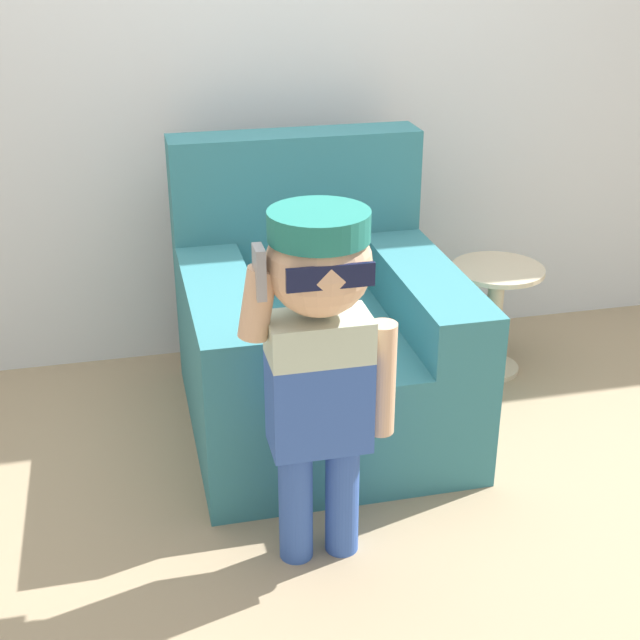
# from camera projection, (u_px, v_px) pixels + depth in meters

# --- Properties ---
(ground_plane) EXTENTS (10.00, 10.00, 0.00)m
(ground_plane) POSITION_uv_depth(u_px,v_px,m) (298.00, 442.00, 3.11)
(ground_plane) COLOR #998466
(wall_back) EXTENTS (10.00, 0.05, 2.60)m
(wall_back) POSITION_uv_depth(u_px,v_px,m) (249.00, 26.00, 3.28)
(wall_back) COLOR silver
(wall_back) RESTS_ON ground_plane
(armchair) EXTENTS (0.91, 1.00, 0.97)m
(armchair) POSITION_uv_depth(u_px,v_px,m) (317.00, 336.00, 3.14)
(armchair) COLOR teal
(armchair) RESTS_ON ground_plane
(person_child) EXTENTS (0.42, 0.32, 1.03)m
(person_child) POSITION_uv_depth(u_px,v_px,m) (320.00, 338.00, 2.30)
(person_child) COLOR #3356AD
(person_child) RESTS_ON ground_plane
(side_table) EXTENTS (0.36, 0.36, 0.44)m
(side_table) POSITION_uv_depth(u_px,v_px,m) (494.00, 309.00, 3.48)
(side_table) COLOR beige
(side_table) RESTS_ON ground_plane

